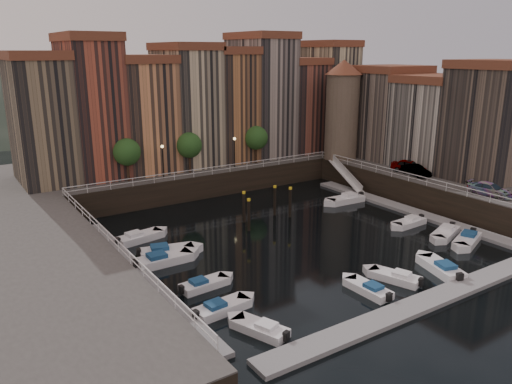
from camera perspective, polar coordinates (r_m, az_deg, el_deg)
ground at (r=50.73m, az=3.70°, el=-4.93°), size 200.00×200.00×0.00m
quay_far at (r=71.88m, az=-8.77°, el=2.42°), size 80.00×20.00×3.00m
quay_right at (r=69.00m, az=23.77°, el=0.67°), size 20.00×36.00×3.00m
dock_left at (r=42.76m, az=-13.36°, el=-9.20°), size 2.00×28.00×0.35m
dock_right at (r=60.68m, az=16.65°, el=-1.89°), size 2.00×28.00×0.35m
dock_near at (r=39.62m, az=18.89°, el=-11.77°), size 30.00×2.00×0.35m
mountains at (r=151.26m, az=-21.91°, el=10.93°), size 145.00×100.00×18.00m
far_terrace at (r=69.51m, az=-5.71°, el=9.98°), size 48.70×10.30×17.50m
right_terrace at (r=69.58m, az=19.83°, el=7.98°), size 9.30×24.30×14.00m
corner_tower at (r=71.86m, az=9.82°, el=9.41°), size 5.20×5.20×13.80m
promenade_trees at (r=63.36m, az=-7.10°, el=5.38°), size 21.20×3.20×5.20m
street_lamps at (r=62.76m, az=-6.40°, el=4.66°), size 10.36×0.36×4.18m
railings at (r=53.34m, az=0.64°, el=0.43°), size 36.08×34.04×0.52m
gangway at (r=68.09m, az=10.26°, el=1.96°), size 2.78×8.32×3.73m
mooring_pilings at (r=54.18m, az=1.02°, el=-1.68°), size 6.58×3.04×3.78m
boat_left_0 at (r=36.49m, az=-4.03°, el=-13.08°), size 4.52×2.00×1.02m
boat_left_1 at (r=39.95m, az=-6.03°, el=-10.46°), size 4.22×1.78×0.96m
boat_left_2 at (r=44.66m, az=-10.60°, el=-7.60°), size 5.18×1.89×1.19m
boat_left_3 at (r=46.29m, az=-10.27°, el=-6.73°), size 5.29×2.96×1.18m
boat_left_4 at (r=50.30m, az=-13.23°, el=-5.07°), size 4.97×2.55×1.11m
boat_right_0 at (r=52.52m, az=23.00°, el=-5.05°), size 4.90×3.28×1.11m
boat_right_1 at (r=53.66m, az=20.85°, el=-4.39°), size 4.79×3.10×1.08m
boat_right_2 at (r=55.71m, az=17.13°, el=-3.34°), size 4.40×1.79×1.00m
boat_right_3 at (r=62.21m, az=10.26°, el=-0.82°), size 5.15×2.08×1.17m
boat_right_4 at (r=62.30m, az=10.11°, el=-0.86°), size 4.12×1.67×0.94m
boat_near_0 at (r=34.07m, az=0.58°, el=-15.35°), size 2.84×4.27×0.97m
boat_near_1 at (r=39.99m, az=12.77°, el=-10.76°), size 1.64×4.24×0.97m
boat_near_2 at (r=42.42m, az=15.70°, el=-9.35°), size 2.87×4.43×1.00m
boat_near_3 at (r=45.14m, az=20.42°, el=-8.15°), size 3.06×5.04×1.13m
car_a at (r=66.15m, az=17.14°, el=2.75°), size 3.25×4.95×1.57m
car_b at (r=64.56m, az=17.79°, el=2.29°), size 1.93×4.22×1.34m
car_c at (r=58.54m, az=25.16°, el=0.19°), size 2.83×4.99×1.36m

